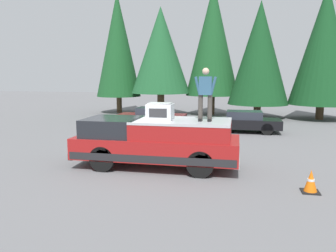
{
  "coord_description": "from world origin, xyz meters",
  "views": [
    {
      "loc": [
        -10.86,
        -3.41,
        3.13
      ],
      "look_at": [
        0.37,
        -1.07,
        1.35
      ],
      "focal_mm": 35.54,
      "sensor_mm": 36.0,
      "label": 1
    }
  ],
  "objects_px": {
    "parked_car_black": "(243,122)",
    "parked_car_maroon": "(152,117)",
    "pickup_truck": "(157,142)",
    "compressor_unit": "(160,111)",
    "traffic_cone": "(311,182)",
    "person_on_truck_bed": "(205,93)"
  },
  "relations": [
    {
      "from": "person_on_truck_bed",
      "to": "parked_car_maroon",
      "type": "bearing_deg",
      "value": 24.51
    },
    {
      "from": "pickup_truck",
      "to": "person_on_truck_bed",
      "type": "bearing_deg",
      "value": -94.7
    },
    {
      "from": "pickup_truck",
      "to": "compressor_unit",
      "type": "distance_m",
      "value": 1.07
    },
    {
      "from": "pickup_truck",
      "to": "person_on_truck_bed",
      "type": "relative_size",
      "value": 3.28
    },
    {
      "from": "pickup_truck",
      "to": "traffic_cone",
      "type": "height_order",
      "value": "pickup_truck"
    },
    {
      "from": "traffic_cone",
      "to": "parked_car_maroon",
      "type": "bearing_deg",
      "value": 34.29
    },
    {
      "from": "person_on_truck_bed",
      "to": "parked_car_maroon",
      "type": "height_order",
      "value": "person_on_truck_bed"
    },
    {
      "from": "compressor_unit",
      "to": "parked_car_maroon",
      "type": "height_order",
      "value": "compressor_unit"
    },
    {
      "from": "person_on_truck_bed",
      "to": "parked_car_black",
      "type": "distance_m",
      "value": 8.27
    },
    {
      "from": "person_on_truck_bed",
      "to": "compressor_unit",
      "type": "bearing_deg",
      "value": 90.02
    },
    {
      "from": "pickup_truck",
      "to": "parked_car_maroon",
      "type": "bearing_deg",
      "value": 15.44
    },
    {
      "from": "pickup_truck",
      "to": "parked_car_black",
      "type": "relative_size",
      "value": 1.35
    },
    {
      "from": "parked_car_black",
      "to": "traffic_cone",
      "type": "bearing_deg",
      "value": -169.92
    },
    {
      "from": "traffic_cone",
      "to": "person_on_truck_bed",
      "type": "bearing_deg",
      "value": 64.28
    },
    {
      "from": "compressor_unit",
      "to": "traffic_cone",
      "type": "height_order",
      "value": "compressor_unit"
    },
    {
      "from": "parked_car_maroon",
      "to": "pickup_truck",
      "type": "bearing_deg",
      "value": -164.56
    },
    {
      "from": "pickup_truck",
      "to": "traffic_cone",
      "type": "bearing_deg",
      "value": -108.81
    },
    {
      "from": "pickup_truck",
      "to": "compressor_unit",
      "type": "bearing_deg",
      "value": -130.27
    },
    {
      "from": "person_on_truck_bed",
      "to": "parked_car_black",
      "type": "bearing_deg",
      "value": -9.54
    },
    {
      "from": "parked_car_black",
      "to": "parked_car_maroon",
      "type": "bearing_deg",
      "value": 79.69
    },
    {
      "from": "pickup_truck",
      "to": "parked_car_black",
      "type": "xyz_separation_m",
      "value": [
        7.79,
        -2.97,
        -0.29
      ]
    },
    {
      "from": "parked_car_maroon",
      "to": "person_on_truck_bed",
      "type": "bearing_deg",
      "value": -155.49
    }
  ]
}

